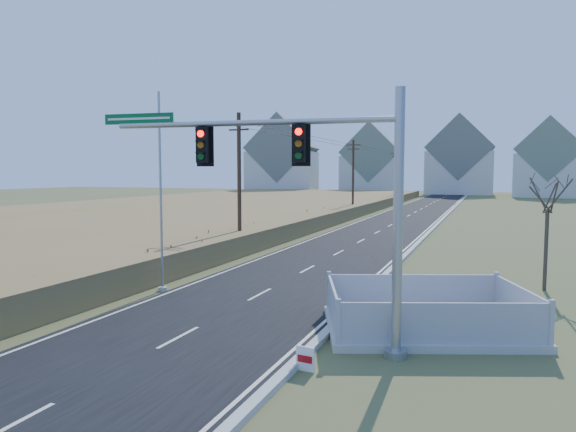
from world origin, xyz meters
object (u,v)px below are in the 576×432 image
object	(u,v)px
traffic_signal_mast	(330,194)
bare_tree	(548,192)
fence_enclosure	(426,322)
flagpole	(161,213)
open_sign	(305,359)

from	to	relation	value
traffic_signal_mast	bare_tree	world-z (taller)	traffic_signal_mast
fence_enclosure	flagpole	world-z (taller)	flagpole
flagpole	bare_tree	distance (m)	16.67
traffic_signal_mast	bare_tree	xyz separation A→B (m)	(6.52, 10.81, -0.23)
fence_enclosure	traffic_signal_mast	bearing A→B (deg)	-148.98
open_sign	fence_enclosure	bearing A→B (deg)	68.22
fence_enclosure	open_sign	distance (m)	5.29
fence_enclosure	flagpole	size ratio (longest dim) A/B	0.87
bare_tree	traffic_signal_mast	bearing A→B (deg)	-121.09
fence_enclosure	bare_tree	world-z (taller)	bare_tree
traffic_signal_mast	flagpole	size ratio (longest dim) A/B	1.09
traffic_signal_mast	open_sign	world-z (taller)	traffic_signal_mast
fence_enclosure	bare_tree	distance (m)	9.71
flagpole	bare_tree	size ratio (longest dim) A/B	1.60
open_sign	flagpole	world-z (taller)	flagpole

